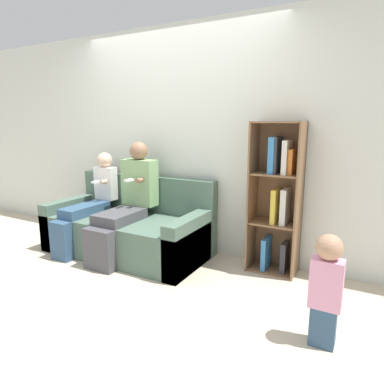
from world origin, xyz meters
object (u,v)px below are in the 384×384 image
(adult_seated, at_px, (127,200))
(couch, at_px, (129,229))
(child_seated, at_px, (89,202))
(toddler_standing, at_px, (326,287))
(bookshelf, at_px, (277,196))

(adult_seated, bearing_deg, couch, 125.40)
(adult_seated, relative_size, child_seated, 1.13)
(couch, relative_size, child_seated, 1.66)
(toddler_standing, height_order, bookshelf, bookshelf)
(couch, distance_m, adult_seated, 0.38)
(child_seated, bearing_deg, bookshelf, 11.77)
(couch, distance_m, toddler_standing, 2.35)
(adult_seated, distance_m, child_seated, 0.56)
(adult_seated, distance_m, toddler_standing, 2.28)
(child_seated, height_order, bookshelf, bookshelf)
(child_seated, distance_m, toddler_standing, 2.79)
(adult_seated, distance_m, bookshelf, 1.61)
(couch, distance_m, bookshelf, 1.72)
(couch, xyz_separation_m, adult_seated, (0.06, -0.08, 0.37))
(adult_seated, height_order, toddler_standing, adult_seated)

